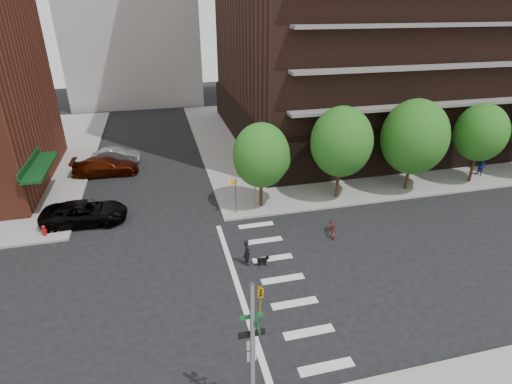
{
  "coord_description": "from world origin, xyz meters",
  "views": [
    {
      "loc": [
        -2.7,
        -16.73,
        13.7
      ],
      "look_at": [
        3.0,
        6.0,
        2.5
      ],
      "focal_mm": 28.0,
      "sensor_mm": 36.0,
      "label": 1
    }
  ],
  "objects_px": {
    "dog_walker": "(247,252)",
    "pedestrian_far": "(481,167)",
    "parked_car_black": "(85,213)",
    "scooter": "(332,227)",
    "parked_car_maroon": "(106,166)",
    "traffic_signal": "(254,366)",
    "fire_hydrant": "(44,230)",
    "parked_car_silver": "(116,156)"
  },
  "relations": [
    {
      "from": "parked_car_silver",
      "to": "parked_car_black",
      "type": "bearing_deg",
      "value": 177.21
    },
    {
      "from": "parked_car_maroon",
      "to": "dog_walker",
      "type": "height_order",
      "value": "dog_walker"
    },
    {
      "from": "traffic_signal",
      "to": "dog_walker",
      "type": "relative_size",
      "value": 3.73
    },
    {
      "from": "parked_car_black",
      "to": "pedestrian_far",
      "type": "xyz_separation_m",
      "value": [
        31.94,
        0.22,
        0.14
      ]
    },
    {
      "from": "parked_car_black",
      "to": "scooter",
      "type": "distance_m",
      "value": 16.64
    },
    {
      "from": "parked_car_black",
      "to": "parked_car_silver",
      "type": "distance_m",
      "value": 11.39
    },
    {
      "from": "scooter",
      "to": "traffic_signal",
      "type": "bearing_deg",
      "value": -109.55
    },
    {
      "from": "parked_car_silver",
      "to": "dog_walker",
      "type": "bearing_deg",
      "value": -152.05
    },
    {
      "from": "parked_car_black",
      "to": "pedestrian_far",
      "type": "bearing_deg",
      "value": -86.61
    },
    {
      "from": "fire_hydrant",
      "to": "parked_car_maroon",
      "type": "relative_size",
      "value": 0.13
    },
    {
      "from": "fire_hydrant",
      "to": "dog_walker",
      "type": "bearing_deg",
      "value": -26.51
    },
    {
      "from": "fire_hydrant",
      "to": "dog_walker",
      "type": "relative_size",
      "value": 0.45
    },
    {
      "from": "fire_hydrant",
      "to": "parked_car_black",
      "type": "height_order",
      "value": "parked_car_black"
    },
    {
      "from": "parked_car_black",
      "to": "parked_car_maroon",
      "type": "xyz_separation_m",
      "value": [
        0.65,
        8.5,
        0.02
      ]
    },
    {
      "from": "parked_car_maroon",
      "to": "parked_car_silver",
      "type": "height_order",
      "value": "parked_car_maroon"
    },
    {
      "from": "scooter",
      "to": "dog_walker",
      "type": "distance_m",
      "value": 6.4
    },
    {
      "from": "fire_hydrant",
      "to": "parked_car_black",
      "type": "distance_m",
      "value": 2.69
    },
    {
      "from": "parked_car_maroon",
      "to": "scooter",
      "type": "relative_size",
      "value": 2.97
    },
    {
      "from": "fire_hydrant",
      "to": "parked_car_maroon",
      "type": "bearing_deg",
      "value": 73.37
    },
    {
      "from": "parked_car_maroon",
      "to": "scooter",
      "type": "xyz_separation_m",
      "value": [
        15.08,
        -13.93,
        -0.31
      ]
    },
    {
      "from": "parked_car_silver",
      "to": "scooter",
      "type": "xyz_separation_m",
      "value": [
        14.39,
        -16.74,
        -0.21
      ]
    },
    {
      "from": "traffic_signal",
      "to": "parked_car_silver",
      "type": "distance_m",
      "value": 28.76
    },
    {
      "from": "scooter",
      "to": "dog_walker",
      "type": "bearing_deg",
      "value": -146.91
    },
    {
      "from": "parked_car_maroon",
      "to": "dog_walker",
      "type": "relative_size",
      "value": 3.4
    },
    {
      "from": "traffic_signal",
      "to": "fire_hydrant",
      "type": "height_order",
      "value": "traffic_signal"
    },
    {
      "from": "parked_car_black",
      "to": "parked_car_maroon",
      "type": "height_order",
      "value": "parked_car_maroon"
    },
    {
      "from": "parked_car_black",
      "to": "parked_car_maroon",
      "type": "relative_size",
      "value": 1.01
    },
    {
      "from": "dog_walker",
      "to": "pedestrian_far",
      "type": "bearing_deg",
      "value": -79.42
    },
    {
      "from": "traffic_signal",
      "to": "parked_car_black",
      "type": "height_order",
      "value": "traffic_signal"
    },
    {
      "from": "fire_hydrant",
      "to": "parked_car_black",
      "type": "xyz_separation_m",
      "value": [
        2.3,
        1.37,
        0.22
      ]
    },
    {
      "from": "parked_car_maroon",
      "to": "dog_walker",
      "type": "bearing_deg",
      "value": -148.8
    },
    {
      "from": "traffic_signal",
      "to": "parked_car_maroon",
      "type": "distance_m",
      "value": 26.21
    },
    {
      "from": "dog_walker",
      "to": "pedestrian_far",
      "type": "xyz_separation_m",
      "value": [
        22.32,
        7.54,
        0.11
      ]
    },
    {
      "from": "parked_car_maroon",
      "to": "dog_walker",
      "type": "distance_m",
      "value": 18.19
    },
    {
      "from": "scooter",
      "to": "dog_walker",
      "type": "xyz_separation_m",
      "value": [
        -6.1,
        -1.89,
        0.32
      ]
    },
    {
      "from": "parked_car_black",
      "to": "dog_walker",
      "type": "relative_size",
      "value": 3.44
    },
    {
      "from": "parked_car_black",
      "to": "scooter",
      "type": "relative_size",
      "value": 3.01
    },
    {
      "from": "fire_hydrant",
      "to": "scooter",
      "type": "height_order",
      "value": "scooter"
    },
    {
      "from": "parked_car_black",
      "to": "parked_car_maroon",
      "type": "distance_m",
      "value": 8.52
    },
    {
      "from": "parked_car_silver",
      "to": "pedestrian_far",
      "type": "distance_m",
      "value": 32.55
    },
    {
      "from": "parked_car_black",
      "to": "dog_walker",
      "type": "distance_m",
      "value": 12.09
    },
    {
      "from": "parked_car_black",
      "to": "dog_walker",
      "type": "xyz_separation_m",
      "value": [
        9.63,
        -7.32,
        0.04
      ]
    }
  ]
}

